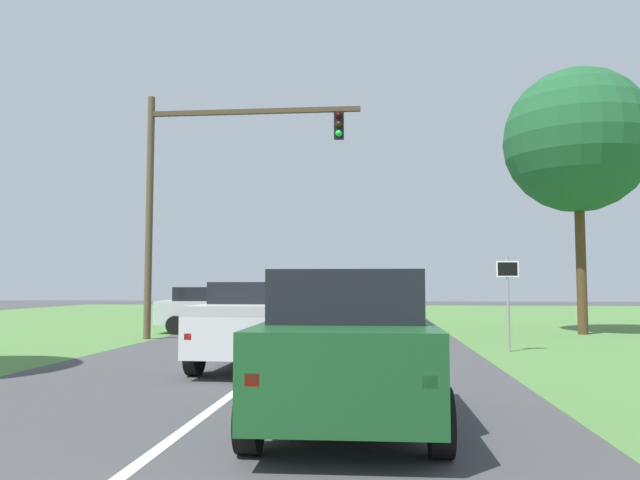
% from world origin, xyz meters
% --- Properties ---
extents(ground_plane, '(120.00, 120.00, 0.00)m').
position_xyz_m(ground_plane, '(0.00, 9.47, 0.00)').
color(ground_plane, '#424244').
extents(red_suv_near, '(2.30, 4.46, 1.97)m').
position_xyz_m(red_suv_near, '(2.01, 5.45, 1.03)').
color(red_suv_near, '#194C23').
rests_on(red_suv_near, ground_plane).
extents(pickup_truck_lead, '(2.38, 4.94, 1.85)m').
position_xyz_m(pickup_truck_lead, '(-0.20, 10.90, 0.95)').
color(pickup_truck_lead, silver).
rests_on(pickup_truck_lead, ground_plane).
extents(traffic_light, '(7.28, 0.40, 8.24)m').
position_xyz_m(traffic_light, '(-3.52, 17.70, 5.39)').
color(traffic_light, brown).
rests_on(traffic_light, ground_plane).
extents(keep_moving_sign, '(0.60, 0.09, 2.58)m').
position_xyz_m(keep_moving_sign, '(5.91, 14.73, 1.65)').
color(keep_moving_sign, gray).
rests_on(keep_moving_sign, ground_plane).
extents(oak_tree_right, '(5.39, 5.39, 9.90)m').
position_xyz_m(oak_tree_right, '(9.85, 21.10, 7.19)').
color(oak_tree_right, '#4C351E').
rests_on(oak_tree_right, ground_plane).
extents(crossing_suv_far, '(4.51, 2.25, 1.73)m').
position_xyz_m(crossing_suv_far, '(-3.71, 20.69, 0.92)').
color(crossing_suv_far, silver).
rests_on(crossing_suv_far, ground_plane).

